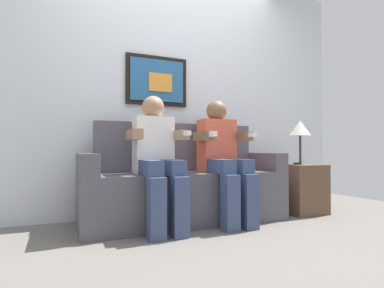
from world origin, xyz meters
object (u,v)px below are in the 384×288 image
at_px(spare_remote_on_table, 302,164).
at_px(table_lamp, 300,130).
at_px(person_on_left, 157,155).
at_px(side_table_right, 301,189).
at_px(couch, 184,187).
at_px(person_on_right, 223,155).

bearing_deg(spare_remote_on_table, table_lamp, 62.40).
relative_size(person_on_left, side_table_right, 2.22).
bearing_deg(couch, person_on_left, -151.44).
distance_m(couch, person_on_right, 0.46).
distance_m(person_on_right, table_lamp, 1.01).
relative_size(person_on_right, side_table_right, 2.22).
height_order(couch, person_on_right, person_on_right).
relative_size(side_table_right, table_lamp, 1.09).
relative_size(table_lamp, spare_remote_on_table, 3.54).
height_order(person_on_left, spare_remote_on_table, person_on_left).
bearing_deg(spare_remote_on_table, person_on_left, -178.16).
relative_size(person_on_right, table_lamp, 2.41).
relative_size(person_on_left, person_on_right, 1.00).
bearing_deg(person_on_left, spare_remote_on_table, 1.84).
height_order(couch, table_lamp, table_lamp).
bearing_deg(side_table_right, couch, 175.21).
distance_m(couch, person_on_left, 0.46).
relative_size(couch, table_lamp, 3.96).
distance_m(person_on_left, table_lamp, 1.61).
bearing_deg(couch, person_on_right, -28.59).
bearing_deg(table_lamp, side_table_right, -127.72).
relative_size(person_on_left, spare_remote_on_table, 8.54).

